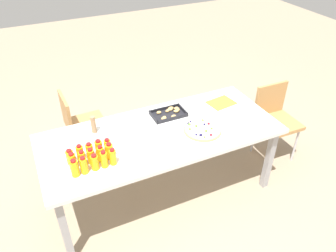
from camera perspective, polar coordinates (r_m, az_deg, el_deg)
name	(u,v)px	position (r m, az deg, el deg)	size (l,w,h in m)	color
ground_plane	(162,191)	(3.44, -1.04, -11.01)	(12.00, 12.00, 0.00)	gray
party_table	(161,138)	(2.99, -1.17, -2.04)	(2.12, 0.90, 0.73)	silver
chair_end	(275,116)	(3.78, 17.77, 1.66)	(0.41, 0.41, 0.83)	#B7844C
chair_far_left	(80,122)	(3.62, -14.87, 0.63)	(0.42, 0.42, 0.83)	#B7844C
juice_bottle_0	(75,168)	(2.58, -15.65, -6.96)	(0.06, 0.06, 0.15)	#F9AE14
juice_bottle_1	(84,165)	(2.58, -14.17, -6.56)	(0.06, 0.06, 0.15)	#F9AD14
juice_bottle_2	(95,162)	(2.60, -12.40, -6.08)	(0.06, 0.06, 0.14)	#FAAB14
juice_bottle_3	(104,160)	(2.61, -10.87, -5.64)	(0.05, 0.05, 0.15)	#F9AF14
juice_bottle_4	(113,157)	(2.62, -9.40, -5.25)	(0.05, 0.05, 0.15)	#F9AB14
juice_bottle_5	(73,161)	(2.64, -15.99, -5.84)	(0.06, 0.06, 0.15)	#F9AB14
juice_bottle_6	(83,159)	(2.64, -14.39, -5.51)	(0.05, 0.05, 0.15)	#F9AD14
juice_bottle_7	(91,156)	(2.66, -13.00, -5.10)	(0.05, 0.05, 0.14)	#FBAD14
juice_bottle_8	(101,154)	(2.67, -11.39, -4.70)	(0.05, 0.05, 0.14)	#F9AD14
juice_bottle_9	(110,151)	(2.68, -9.95, -4.27)	(0.06, 0.06, 0.15)	#F9AC14
juice_bottle_10	(70,157)	(2.70, -16.37, -5.11)	(0.06, 0.06, 0.13)	#F9AF14
juice_bottle_11	(80,153)	(2.71, -14.77, -4.51)	(0.06, 0.06, 0.15)	#F8AF14
juice_bottle_12	(90,151)	(2.71, -13.23, -4.20)	(0.06, 0.06, 0.14)	#FAAC14
juice_bottle_13	(99,148)	(2.72, -11.72, -3.71)	(0.06, 0.06, 0.15)	#FAAC14
juice_bottle_14	(108,147)	(2.73, -10.26, -3.47)	(0.06, 0.06, 0.14)	#F9AE14
fruit_pizza	(202,130)	(2.98, 5.91, -0.60)	(0.34, 0.34, 0.05)	tan
snack_tray	(169,113)	(3.18, 0.20, 2.17)	(0.32, 0.21, 0.04)	black
plate_stack	(158,135)	(2.89, -1.70, -1.59)	(0.19, 0.19, 0.03)	silver
napkin_stack	(69,150)	(2.87, -16.58, -3.88)	(0.15, 0.15, 0.02)	white
cardboard_tube	(93,125)	(2.98, -12.61, 0.24)	(0.04, 0.04, 0.16)	#9E7A56
paper_folder	(221,103)	(3.41, 9.08, 3.95)	(0.26, 0.20, 0.01)	yellow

